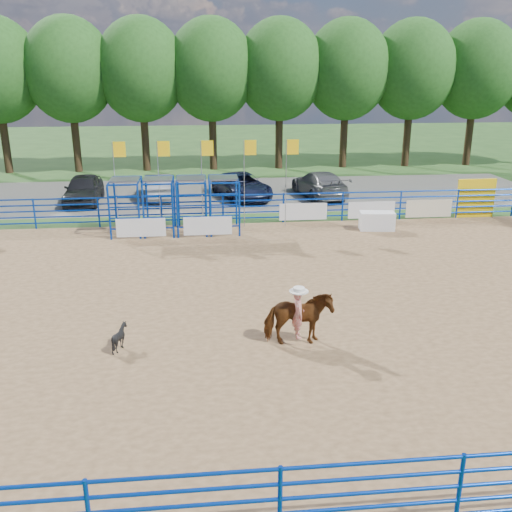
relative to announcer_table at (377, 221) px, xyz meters
name	(u,v)px	position (x,y,z in m)	size (l,w,h in m)	color
ground	(237,303)	(-7.24, -8.20, -0.45)	(120.00, 120.00, 0.00)	#325823
arena_dirt	(237,303)	(-7.24, -8.20, -0.44)	(30.00, 20.00, 0.02)	#97734B
gravel_strip	(218,194)	(-7.24, 8.80, -0.45)	(40.00, 10.00, 0.01)	slate
announcer_table	(377,221)	(0.00, 0.00, 0.00)	(1.62, 0.76, 0.86)	white
horse_and_rider	(298,316)	(-5.75, -11.29, 0.44)	(1.87, 0.86, 2.40)	brown
calf	(120,337)	(-10.68, -11.08, -0.07)	(0.58, 0.65, 0.71)	black
car_a	(84,189)	(-14.93, 7.24, 0.35)	(1.88, 4.67, 1.59)	black
car_b	(158,186)	(-10.77, 8.06, 0.27)	(1.51, 4.34, 1.43)	gray
car_c	(242,186)	(-5.86, 7.64, 0.28)	(2.39, 5.19, 1.44)	#151A35
car_d	(319,184)	(-1.23, 7.46, 0.32)	(2.14, 5.25, 1.52)	#5C5C5F
perimeter_fence	(237,282)	(-7.24, -8.20, 0.30)	(30.10, 20.10, 1.50)	#0837B3
chute_assembly	(183,206)	(-9.14, 0.64, 0.81)	(19.32, 2.41, 4.20)	#0837B3
treeline	(211,65)	(-7.24, 17.80, 7.08)	(56.40, 6.40, 11.24)	#3F2B19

